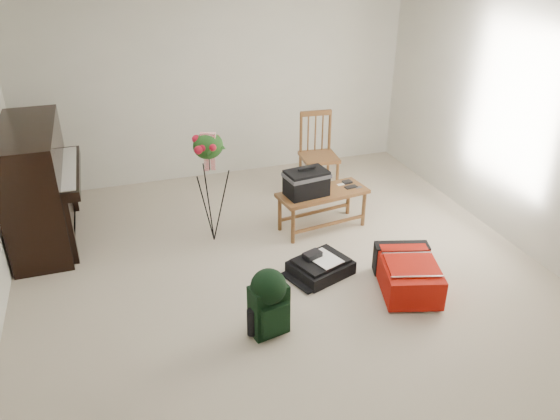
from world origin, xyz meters
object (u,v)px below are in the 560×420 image
object	(u,v)px
piano	(39,188)
red_suitcase	(405,271)
flower_stand	(211,188)
dining_chair	(318,154)
black_duffel	(320,266)
bench	(311,185)
green_backpack	(269,300)

from	to	relation	value
piano	red_suitcase	distance (m)	3.79
flower_stand	dining_chair	bearing A→B (deg)	49.39
dining_chair	black_duffel	size ratio (longest dim) A/B	1.53
piano	dining_chair	world-z (taller)	piano
bench	black_duffel	bearing A→B (deg)	-112.34
piano	red_suitcase	xyz separation A→B (m)	(3.19, -1.99, -0.43)
red_suitcase	black_duffel	xyz separation A→B (m)	(-0.66, 0.44, -0.08)
dining_chair	flower_stand	world-z (taller)	flower_stand
bench	green_backpack	size ratio (longest dim) A/B	1.71
dining_chair	flower_stand	xyz separation A→B (m)	(-1.51, -0.82, 0.12)
dining_chair	flower_stand	size ratio (longest dim) A/B	0.80
red_suitcase	black_duffel	size ratio (longest dim) A/B	1.30
piano	black_duffel	xyz separation A→B (m)	(2.53, -1.55, -0.52)
green_backpack	piano	bearing A→B (deg)	117.43
green_backpack	bench	bearing A→B (deg)	46.63
black_duffel	dining_chair	bearing A→B (deg)	49.73
dining_chair	black_duffel	bearing A→B (deg)	-105.45
dining_chair	red_suitcase	world-z (taller)	dining_chair
piano	black_duffel	size ratio (longest dim) A/B	2.29
black_duffel	green_backpack	world-z (taller)	green_backpack
bench	black_duffel	distance (m)	0.99
piano	green_backpack	world-z (taller)	piano
piano	flower_stand	size ratio (longest dim) A/B	1.20
bench	red_suitcase	xyz separation A→B (m)	(0.44, -1.30, -0.37)
bench	red_suitcase	size ratio (longest dim) A/B	1.21
piano	bench	bearing A→B (deg)	-14.24
dining_chair	green_backpack	world-z (taller)	dining_chair
dining_chair	red_suitcase	distance (m)	2.24
bench	green_backpack	bearing A→B (deg)	-129.76
green_backpack	flower_stand	xyz separation A→B (m)	(-0.12, 1.63, 0.28)
piano	red_suitcase	size ratio (longest dim) A/B	1.76
piano	red_suitcase	bearing A→B (deg)	-32.03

